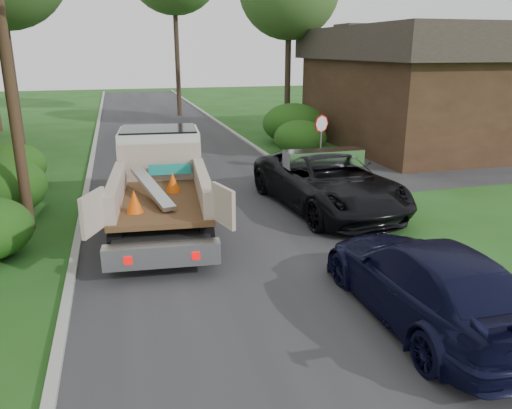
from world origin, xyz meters
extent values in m
plane|color=#1E4513|center=(0.00, 0.00, 0.00)|extent=(120.00, 120.00, 0.00)
cube|color=#28282B|center=(0.00, 10.00, 0.00)|extent=(8.00, 90.00, 0.02)
cube|color=#28282B|center=(12.00, 9.00, 0.01)|extent=(16.00, 7.00, 0.02)
cube|color=#9E9E99|center=(-4.10, 10.00, 0.06)|extent=(0.20, 90.00, 0.12)
cube|color=#9E9E99|center=(4.10, 10.00, 0.06)|extent=(0.20, 90.00, 0.12)
cylinder|color=slate|center=(5.20, 9.00, 1.00)|extent=(0.06, 0.06, 2.00)
cylinder|color=#B20A0A|center=(5.20, 9.00, 2.10)|extent=(0.71, 0.32, 0.76)
cylinder|color=#382619|center=(-5.50, 5.00, 5.00)|extent=(0.30, 0.30, 10.00)
cube|color=#342115|center=(13.00, 14.00, 2.25)|extent=(9.00, 12.00, 4.50)
cube|color=#332B26|center=(13.00, 14.00, 5.30)|extent=(9.72, 12.96, 1.60)
cube|color=#332B26|center=(13.00, 14.00, 6.10)|extent=(9.72, 1.80, 0.20)
ellipsoid|color=#17430F|center=(-6.80, 10.00, 0.85)|extent=(2.60, 2.60, 1.70)
ellipsoid|color=#17430F|center=(5.80, 13.00, 0.85)|extent=(2.60, 2.60, 1.70)
ellipsoid|color=#17430F|center=(6.50, 16.00, 1.10)|extent=(3.38, 3.38, 2.21)
cylinder|color=#2D2119|center=(-7.50, 17.00, 4.50)|extent=(0.36, 0.36, 9.00)
cylinder|color=#2D2119|center=(7.50, 20.00, 4.25)|extent=(0.36, 0.36, 8.50)
cylinder|color=#2D2119|center=(2.00, 30.00, 5.50)|extent=(0.36, 0.36, 11.00)
cylinder|color=black|center=(-2.67, 5.86, 0.51)|extent=(0.43, 1.04, 1.01)
cylinder|color=black|center=(-0.54, 5.67, 0.51)|extent=(0.43, 1.04, 1.01)
cylinder|color=black|center=(-3.06, 1.60, 0.51)|extent=(0.43, 1.04, 1.01)
cylinder|color=black|center=(-0.93, 1.41, 0.51)|extent=(0.43, 1.04, 1.01)
cube|color=black|center=(-1.79, 3.75, 0.70)|extent=(2.83, 6.71, 0.27)
cube|color=silver|center=(-1.58, 6.10, 1.69)|extent=(2.65, 2.24, 1.75)
cube|color=black|center=(-1.58, 6.10, 2.31)|extent=(2.47, 2.06, 0.62)
cube|color=#472D19|center=(-1.86, 2.96, 1.13)|extent=(2.83, 4.26, 0.14)
cube|color=beige|center=(-1.68, 4.98, 1.75)|extent=(2.48, 0.34, 1.13)
cube|color=beige|center=(-2.98, 3.07, 1.52)|extent=(0.63, 3.84, 0.68)
cube|color=beige|center=(-0.74, 2.86, 1.52)|extent=(0.63, 3.84, 0.68)
cube|color=silver|center=(-2.08, 0.55, 0.62)|extent=(2.61, 0.63, 0.51)
cube|color=#B20505|center=(-2.83, 0.42, 0.62)|extent=(0.18, 0.06, 0.18)
cube|color=#B20505|center=(-1.37, 0.28, 0.62)|extent=(0.18, 0.06, 0.18)
cube|color=beige|center=(-3.47, 0.85, 1.63)|extent=(0.51, 0.96, 0.90)
cube|color=beige|center=(-0.66, 0.59, 1.63)|extent=(0.35, 1.00, 0.90)
cube|color=silver|center=(-2.08, 3.10, 1.51)|extent=(0.98, 2.92, 0.52)
cone|color=#F2590A|center=(-2.57, 2.01, 1.48)|extent=(0.44, 0.44, 0.56)
cone|color=#F2590A|center=(-1.46, 3.61, 1.48)|extent=(0.44, 0.44, 0.56)
cube|color=#148C84|center=(-1.42, 4.68, 1.59)|extent=(1.24, 0.22, 0.32)
imported|color=black|center=(3.60, 4.50, 0.91)|extent=(3.62, 6.81, 1.82)
imported|color=black|center=(2.60, -2.50, 0.80)|extent=(2.29, 5.50, 1.59)
camera|label=1|loc=(-2.81, -9.90, 4.98)|focal=35.00mm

